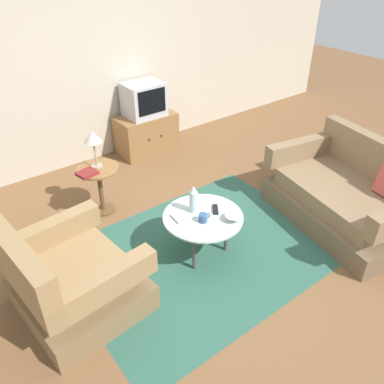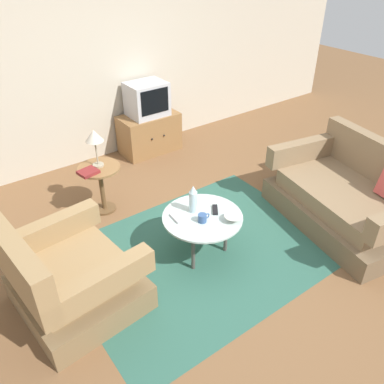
# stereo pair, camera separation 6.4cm
# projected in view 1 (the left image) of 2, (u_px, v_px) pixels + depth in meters

# --- Properties ---
(ground_plane) EXTENTS (16.00, 16.00, 0.00)m
(ground_plane) POSITION_uv_depth(u_px,v_px,m) (211.00, 248.00, 3.89)
(ground_plane) COLOR brown
(back_wall) EXTENTS (9.00, 0.12, 2.70)m
(back_wall) POSITION_uv_depth(u_px,v_px,m) (84.00, 57.00, 4.82)
(back_wall) COLOR #BCB29E
(back_wall) RESTS_ON ground
(area_rug) EXTENTS (2.48, 1.87, 0.00)m
(area_rug) POSITION_uv_depth(u_px,v_px,m) (202.00, 252.00, 3.84)
(area_rug) COLOR #2D5B4C
(area_rug) RESTS_ON ground
(armchair) EXTENTS (0.98, 1.03, 0.87)m
(armchair) POSITION_uv_depth(u_px,v_px,m) (72.00, 282.00, 3.11)
(armchair) COLOR brown
(armchair) RESTS_ON ground
(couch) EXTENTS (1.25, 1.73, 0.85)m
(couch) POSITION_uv_depth(u_px,v_px,m) (348.00, 197.00, 4.13)
(couch) COLOR brown
(couch) RESTS_ON ground
(coffee_table) EXTENTS (0.74, 0.74, 0.44)m
(coffee_table) POSITION_uv_depth(u_px,v_px,m) (203.00, 220.00, 3.62)
(coffee_table) COLOR #B2C6C1
(coffee_table) RESTS_ON ground
(side_table) EXTENTS (0.45, 0.45, 0.55)m
(side_table) POSITION_uv_depth(u_px,v_px,m) (99.00, 181.00, 4.21)
(side_table) COLOR olive
(side_table) RESTS_ON ground
(tv_stand) EXTENTS (0.81, 0.48, 0.54)m
(tv_stand) POSITION_uv_depth(u_px,v_px,m) (146.00, 134.00, 5.51)
(tv_stand) COLOR olive
(tv_stand) RESTS_ON ground
(television) EXTENTS (0.51, 0.42, 0.45)m
(television) POSITION_uv_depth(u_px,v_px,m) (144.00, 99.00, 5.24)
(television) COLOR #B7B7BC
(television) RESTS_ON tv_stand
(table_lamp) EXTENTS (0.19, 0.19, 0.41)m
(table_lamp) POSITION_uv_depth(u_px,v_px,m) (93.00, 139.00, 3.97)
(table_lamp) COLOR #9E937A
(table_lamp) RESTS_ON side_table
(vase) EXTENTS (0.08, 0.08, 0.28)m
(vase) POSITION_uv_depth(u_px,v_px,m) (193.00, 199.00, 3.59)
(vase) COLOR silver
(vase) RESTS_ON coffee_table
(mug) EXTENTS (0.12, 0.08, 0.08)m
(mug) POSITION_uv_depth(u_px,v_px,m) (203.00, 218.00, 3.51)
(mug) COLOR #335184
(mug) RESTS_ON coffee_table
(bowl) EXTENTS (0.17, 0.17, 0.06)m
(bowl) POSITION_uv_depth(u_px,v_px,m) (234.00, 218.00, 3.53)
(bowl) COLOR silver
(bowl) RESTS_ON coffee_table
(tv_remote_dark) EXTENTS (0.13, 0.15, 0.02)m
(tv_remote_dark) POSITION_uv_depth(u_px,v_px,m) (215.00, 209.00, 3.67)
(tv_remote_dark) COLOR black
(tv_remote_dark) RESTS_ON coffee_table
(tv_remote_silver) EXTENTS (0.06, 0.16, 0.02)m
(tv_remote_silver) POSITION_uv_depth(u_px,v_px,m) (176.00, 218.00, 3.55)
(tv_remote_silver) COLOR #B2B2B7
(tv_remote_silver) RESTS_ON coffee_table
(book) EXTENTS (0.21, 0.19, 0.03)m
(book) POSITION_uv_depth(u_px,v_px,m) (87.00, 173.00, 4.00)
(book) COLOR maroon
(book) RESTS_ON side_table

